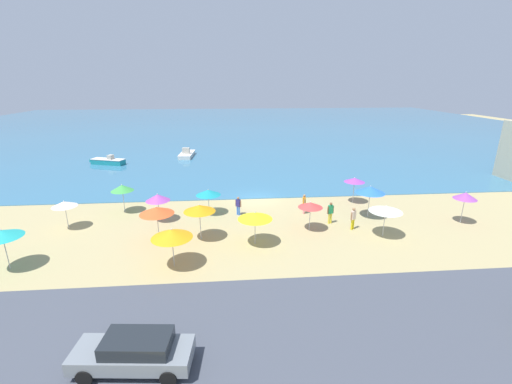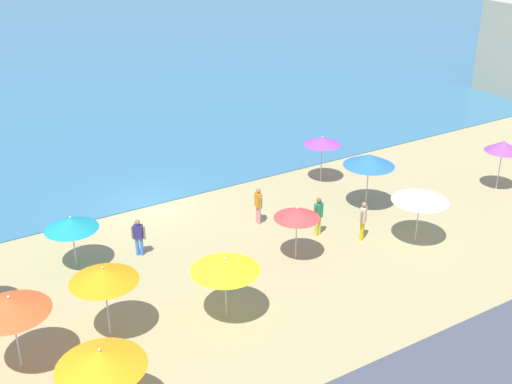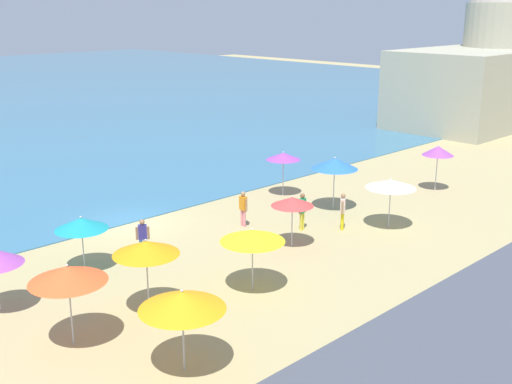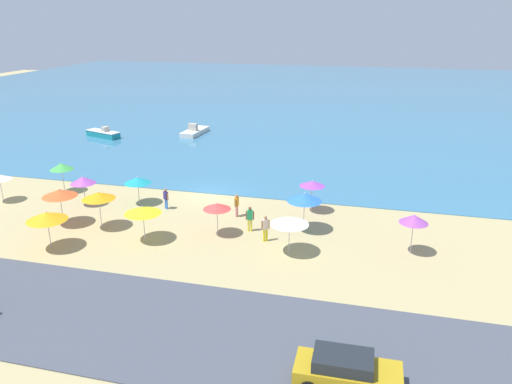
% 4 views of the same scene
% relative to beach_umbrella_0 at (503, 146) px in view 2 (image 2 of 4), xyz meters
% --- Properties ---
extents(ground_plane, '(160.00, 160.00, 0.00)m').
position_rel_beach_umbrella_0_xyz_m(ground_plane, '(-15.62, 7.17, -2.29)').
color(ground_plane, tan).
extents(beach_umbrella_0, '(1.74, 1.74, 2.62)m').
position_rel_beach_umbrella_0_xyz_m(beach_umbrella_0, '(0.00, 0.00, 0.00)').
color(beach_umbrella_0, '#B2B2B7').
rests_on(beach_umbrella_0, ground_plane).
extents(beach_umbrella_1, '(1.83, 1.83, 2.30)m').
position_rel_beach_umbrella_0_xyz_m(beach_umbrella_1, '(-12.33, -0.31, -0.25)').
color(beach_umbrella_1, '#B2B2B7').
rests_on(beach_umbrella_1, ground_plane).
extents(beach_umbrella_2, '(2.37, 2.37, 2.40)m').
position_rel_beach_umbrella_0_xyz_m(beach_umbrella_2, '(-16.62, -2.31, -0.18)').
color(beach_umbrella_2, '#B2B2B7').
rests_on(beach_umbrella_2, ground_plane).
extents(beach_umbrella_5, '(1.87, 1.87, 2.47)m').
position_rel_beach_umbrella_0_xyz_m(beach_umbrella_5, '(-6.89, 5.33, -0.08)').
color(beach_umbrella_5, '#B2B2B7').
rests_on(beach_umbrella_5, ground_plane).
extents(beach_umbrella_6, '(2.37, 2.37, 2.66)m').
position_rel_beach_umbrella_0_xyz_m(beach_umbrella_6, '(-23.32, -1.31, 0.06)').
color(beach_umbrella_6, '#B2B2B7').
rests_on(beach_umbrella_6, ground_plane).
extents(beach_umbrella_7, '(2.35, 2.35, 2.39)m').
position_rel_beach_umbrella_0_xyz_m(beach_umbrella_7, '(-7.23, -1.81, -0.16)').
color(beach_umbrella_7, '#B2B2B7').
rests_on(beach_umbrella_7, ground_plane).
extents(beach_umbrella_9, '(2.24, 2.24, 2.67)m').
position_rel_beach_umbrella_0_xyz_m(beach_umbrella_9, '(-20.41, -1.18, 0.08)').
color(beach_umbrella_9, '#B2B2B7').
rests_on(beach_umbrella_9, ground_plane).
extents(beach_umbrella_10, '(2.47, 2.47, 2.52)m').
position_rel_beach_umbrella_0_xyz_m(beach_umbrella_10, '(-21.79, -4.85, -0.10)').
color(beach_umbrella_10, '#B2B2B7').
rests_on(beach_umbrella_10, ground_plane).
extents(beach_umbrella_11, '(2.36, 2.36, 2.75)m').
position_rel_beach_umbrella_0_xyz_m(beach_umbrella_11, '(-6.90, 1.79, 0.12)').
color(beach_umbrella_11, '#B2B2B7').
rests_on(beach_umbrella_11, ground_plane).
extents(beach_umbrella_12, '(2.08, 2.08, 2.22)m').
position_rel_beach_umbrella_0_xyz_m(beach_umbrella_12, '(-20.05, 3.70, -0.37)').
color(beach_umbrella_12, '#B2B2B7').
rests_on(beach_umbrella_12, ground_plane).
extents(bather_0, '(0.49, 0.39, 1.61)m').
position_rel_beach_umbrella_0_xyz_m(bather_0, '(-17.57, 3.23, -1.38)').
color(bather_0, '#3B75D9').
rests_on(bather_0, ground_plane).
extents(bather_1, '(0.25, 0.57, 1.71)m').
position_rel_beach_umbrella_0_xyz_m(bather_1, '(-12.00, 3.09, -1.33)').
color(bather_1, pink).
rests_on(bather_1, ground_plane).
extents(bather_2, '(0.49, 0.38, 1.76)m').
position_rel_beach_umbrella_0_xyz_m(bather_2, '(-9.03, -0.47, -1.30)').
color(bather_2, yellow).
rests_on(bather_2, ground_plane).
extents(bather_3, '(0.55, 0.31, 1.77)m').
position_rel_beach_umbrella_0_xyz_m(bather_3, '(-10.40, 0.81, -1.29)').
color(bather_3, yellow).
rests_on(bather_3, ground_plane).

